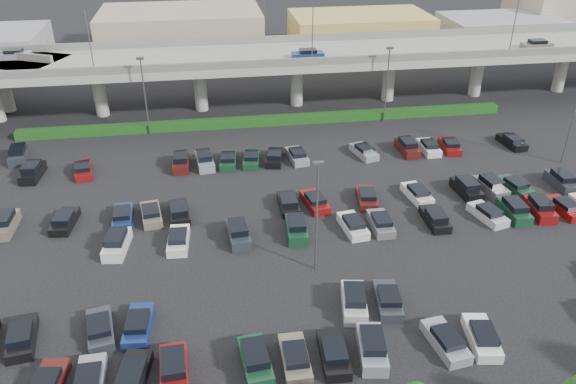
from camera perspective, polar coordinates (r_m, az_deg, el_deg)
The scene contains 6 objects.
ground at distance 55.61m, azimuth 1.19°, elevation -2.85°, with size 280.00×280.00×0.00m, color black.
overpass at distance 81.95m, azimuth -2.79°, elevation 13.23°, with size 150.00×13.00×15.80m.
hedge at distance 77.48m, azimuth -1.95°, elevation 7.26°, with size 66.00×1.60×1.10m, color #123A11.
parked_cars at distance 52.27m, azimuth 1.96°, elevation -4.37°, with size 62.76×41.60×1.67m.
light_poles at distance 53.86m, azimuth -3.44°, elevation 3.55°, with size 66.90×48.38×10.30m.
distant_buildings at distance 113.12m, azimuth 2.15°, elevation 16.06°, with size 138.00×24.00×9.00m.
Camera 1 is at (-8.23, -46.37, 29.56)m, focal length 35.00 mm.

